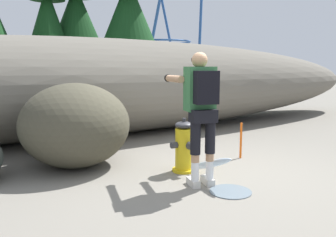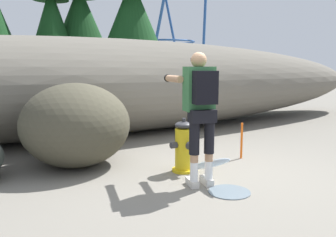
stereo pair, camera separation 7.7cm
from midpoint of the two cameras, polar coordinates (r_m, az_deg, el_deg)
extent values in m
cube|color=slate|center=(4.94, 7.01, -9.59)|extent=(56.00, 56.00, 0.04)
ellipsoid|color=#666056|center=(8.01, -9.75, 5.29)|extent=(17.23, 3.20, 2.15)
cylinder|color=gold|center=(5.10, 3.05, -8.50)|extent=(0.34, 0.34, 0.04)
cylinder|color=gold|center=(5.01, 3.07, -5.02)|extent=(0.25, 0.25, 0.60)
ellipsoid|color=#333338|center=(4.94, 3.11, -1.09)|extent=(0.27, 0.27, 0.10)
cylinder|color=#333338|center=(4.93, 3.11, -0.23)|extent=(0.06, 0.06, 0.05)
cylinder|color=#333338|center=(4.90, 1.41, -4.45)|extent=(0.09, 0.09, 0.09)
cylinder|color=#333338|center=(5.09, 4.69, -3.99)|extent=(0.09, 0.09, 0.09)
cylinder|color=#333338|center=(4.86, 4.22, -4.60)|extent=(0.11, 0.09, 0.11)
ellipsoid|color=silver|center=(4.57, 7.26, -7.52)|extent=(0.10, 0.86, 0.41)
cylinder|color=slate|center=(4.35, 10.64, -11.86)|extent=(0.51, 0.51, 0.01)
cube|color=beige|center=(4.50, 4.52, -10.53)|extent=(0.16, 0.28, 0.09)
cylinder|color=white|center=(4.39, 4.83, -8.73)|extent=(0.10, 0.10, 0.24)
cylinder|color=tan|center=(4.35, 4.86, -6.59)|extent=(0.10, 0.10, 0.10)
cylinder|color=black|center=(4.28, 4.90, -3.15)|extent=(0.13, 0.13, 0.43)
cube|color=beige|center=(4.57, 6.90, -10.25)|extent=(0.16, 0.28, 0.09)
cylinder|color=white|center=(4.47, 7.25, -8.48)|extent=(0.10, 0.10, 0.24)
cylinder|color=tan|center=(4.42, 7.29, -6.37)|extent=(0.10, 0.10, 0.10)
cylinder|color=black|center=(4.36, 7.36, -2.99)|extent=(0.13, 0.13, 0.43)
cube|color=black|center=(4.28, 6.20, 0.42)|extent=(0.36, 0.27, 0.16)
cube|color=#336B3D|center=(4.35, 5.67, 4.91)|extent=(0.41, 0.32, 0.56)
cube|color=black|center=(4.16, 6.71, 5.11)|extent=(0.31, 0.23, 0.40)
sphere|color=tan|center=(4.36, 5.64, 9.62)|extent=(0.20, 0.20, 0.20)
cube|color=black|center=(4.44, 5.22, 9.67)|extent=(0.15, 0.06, 0.04)
cylinder|color=tan|center=(4.62, 1.41, 6.61)|extent=(0.23, 0.58, 0.09)
sphere|color=black|center=(4.88, 0.43, 6.72)|extent=(0.11, 0.11, 0.11)
cylinder|color=tan|center=(4.77, 6.48, 6.62)|extent=(0.23, 0.58, 0.09)
sphere|color=black|center=(5.02, 5.28, 6.73)|extent=(0.11, 0.11, 0.11)
ellipsoid|color=#423F31|center=(5.40, -14.64, -1.04)|extent=(2.18, 2.17, 1.28)
cylinder|color=#47331E|center=(14.24, -18.08, 4.72)|extent=(0.25, 0.25, 1.34)
cone|color=#143D19|center=(14.29, -18.51, 13.85)|extent=(2.08, 2.08, 3.21)
cylinder|color=#47331E|center=(14.98, -13.86, 5.87)|extent=(0.30, 0.30, 1.77)
cone|color=#143D19|center=(15.07, -14.20, 15.11)|extent=(2.52, 2.52, 3.08)
cylinder|color=#47331E|center=(13.93, -5.64, 5.32)|extent=(0.35, 0.35, 1.49)
cone|color=#143D19|center=(14.02, -5.79, 15.45)|extent=(2.90, 2.90, 3.45)
cylinder|color=#285193|center=(23.27, 1.23, 12.21)|extent=(1.11, 1.11, 6.05)
cylinder|color=#285193|center=(21.75, -6.03, 12.42)|extent=(1.11, 1.11, 6.05)
cylinder|color=#285193|center=(20.66, 6.06, 12.63)|extent=(1.11, 1.11, 6.05)
cylinder|color=#285193|center=(18.93, -1.84, 13.05)|extent=(1.11, 1.11, 6.05)
torus|color=#285193|center=(21.09, -0.14, 12.59)|extent=(3.40, 3.40, 0.10)
cylinder|color=#E55914|center=(5.86, 12.48, -3.61)|extent=(0.04, 0.04, 0.60)
camera|label=1|loc=(0.04, -89.57, 0.06)|focal=36.76mm
camera|label=2|loc=(0.04, 90.43, -0.06)|focal=36.76mm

